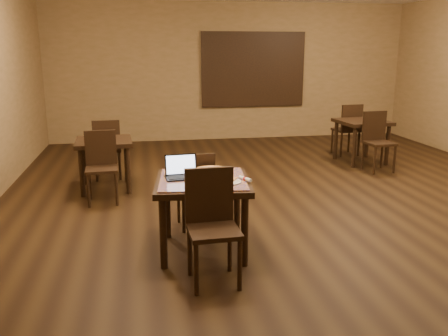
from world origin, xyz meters
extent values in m
plane|color=black|center=(0.00, 0.00, 0.00)|extent=(10.00, 10.00, 0.00)
cube|color=olive|center=(0.00, 5.00, 1.50)|extent=(8.00, 0.02, 3.00)
cube|color=teal|center=(0.50, 4.97, 1.55)|extent=(2.20, 0.04, 1.50)
cube|color=black|center=(0.50, 4.95, 1.55)|extent=(2.34, 0.02, 1.64)
cylinder|color=black|center=(-1.86, -1.40, 0.35)|extent=(0.07, 0.07, 0.71)
cylinder|color=black|center=(-1.78, -0.64, 0.35)|extent=(0.07, 0.07, 0.71)
cylinder|color=black|center=(-1.11, -1.48, 0.35)|extent=(0.07, 0.07, 0.71)
cylinder|color=black|center=(-1.03, -0.72, 0.35)|extent=(0.07, 0.07, 0.71)
cube|color=black|center=(-1.44, -1.06, 0.72)|extent=(1.01, 1.01, 0.06)
cube|color=#1B1BB1|center=(-1.44, -1.06, 0.76)|extent=(0.93, 0.93, 0.02)
cylinder|color=black|center=(-1.62, -1.95, 0.23)|extent=(0.04, 0.04, 0.46)
cylinder|color=black|center=(-1.64, -1.58, 0.23)|extent=(0.04, 0.04, 0.46)
cylinder|color=black|center=(-1.25, -1.94, 0.23)|extent=(0.04, 0.04, 0.46)
cylinder|color=black|center=(-1.27, -1.57, 0.23)|extent=(0.04, 0.04, 0.46)
cube|color=black|center=(-1.44, -1.76, 0.49)|extent=(0.45, 0.45, 0.04)
cube|color=black|center=(-1.45, -1.56, 0.75)|extent=(0.44, 0.06, 0.50)
cylinder|color=black|center=(-1.29, -0.18, 0.21)|extent=(0.04, 0.04, 0.42)
cylinder|color=black|center=(-1.26, -0.51, 0.21)|extent=(0.04, 0.04, 0.42)
cylinder|color=black|center=(-1.62, -0.21, 0.21)|extent=(0.04, 0.04, 0.42)
cylinder|color=black|center=(-1.60, -0.54, 0.21)|extent=(0.04, 0.04, 0.42)
cube|color=black|center=(-1.44, -0.36, 0.43)|extent=(0.42, 0.42, 0.04)
cube|color=black|center=(-1.43, -0.53, 0.68)|extent=(0.39, 0.07, 0.44)
cube|color=black|center=(-1.64, -1.01, 0.77)|extent=(0.34, 0.25, 0.02)
cube|color=black|center=(-1.64, -0.90, 0.88)|extent=(0.32, 0.07, 0.21)
cube|color=#C9DAFF|center=(-1.64, -0.90, 0.88)|extent=(0.29, 0.06, 0.18)
cylinder|color=white|center=(-1.22, -1.24, 0.77)|extent=(0.26, 0.26, 0.01)
cylinder|color=silver|center=(-1.32, -0.82, 0.77)|extent=(0.36, 0.36, 0.01)
cylinder|color=#F5E7A3|center=(-1.32, -0.82, 0.78)|extent=(0.34, 0.34, 0.02)
torus|color=#D28843|center=(-1.32, -0.82, 0.78)|extent=(0.36, 0.36, 0.02)
cube|color=silver|center=(-1.30, -0.84, 0.79)|extent=(0.24, 0.23, 0.01)
cylinder|color=white|center=(-1.04, -1.20, 0.78)|extent=(0.11, 0.16, 0.03)
cylinder|color=#A81714|center=(-1.04, -1.20, 0.78)|extent=(0.05, 0.04, 0.04)
cylinder|color=black|center=(1.58, 1.94, 0.36)|extent=(0.07, 0.07, 0.73)
cylinder|color=black|center=(1.52, 2.59, 0.36)|extent=(0.07, 0.07, 0.73)
cylinder|color=black|center=(2.23, 1.99, 0.36)|extent=(0.07, 0.07, 0.73)
cylinder|color=black|center=(2.17, 2.65, 0.36)|extent=(0.07, 0.07, 0.73)
cube|color=black|center=(1.88, 2.29, 0.74)|extent=(0.89, 0.89, 0.06)
cylinder|color=black|center=(1.71, 1.43, 0.23)|extent=(0.04, 0.04, 0.46)
cylinder|color=black|center=(1.68, 1.79, 0.23)|extent=(0.04, 0.04, 0.46)
cylinder|color=black|center=(2.08, 1.46, 0.23)|extent=(0.04, 0.04, 0.46)
cylinder|color=black|center=(2.04, 1.83, 0.23)|extent=(0.04, 0.04, 0.46)
cube|color=black|center=(1.88, 1.63, 0.48)|extent=(0.47, 0.47, 0.04)
cube|color=black|center=(1.86, 1.82, 0.75)|extent=(0.43, 0.08, 0.49)
cylinder|color=black|center=(2.04, 3.16, 0.23)|extent=(0.04, 0.04, 0.46)
cylinder|color=black|center=(2.08, 2.79, 0.23)|extent=(0.04, 0.04, 0.46)
cylinder|color=black|center=(1.68, 3.12, 0.23)|extent=(0.04, 0.04, 0.46)
cylinder|color=black|center=(1.71, 2.76, 0.23)|extent=(0.04, 0.04, 0.46)
cube|color=black|center=(1.88, 2.96, 0.48)|extent=(0.47, 0.47, 0.04)
cube|color=black|center=(1.89, 2.76, 0.75)|extent=(0.43, 0.08, 0.49)
cylinder|color=black|center=(-2.86, 1.03, 0.35)|extent=(0.07, 0.07, 0.70)
cylinder|color=black|center=(-2.89, 1.66, 0.35)|extent=(0.07, 0.07, 0.70)
cylinder|color=black|center=(-2.23, 1.06, 0.35)|extent=(0.07, 0.07, 0.70)
cylinder|color=black|center=(-2.27, 1.69, 0.35)|extent=(0.07, 0.07, 0.70)
cube|color=black|center=(-2.56, 1.36, 0.71)|extent=(0.83, 0.83, 0.06)
cylinder|color=black|center=(-2.73, 0.54, 0.22)|extent=(0.04, 0.04, 0.44)
cylinder|color=black|center=(-2.75, 0.89, 0.22)|extent=(0.04, 0.04, 0.44)
cylinder|color=black|center=(-2.38, 0.56, 0.22)|extent=(0.04, 0.04, 0.44)
cylinder|color=black|center=(-2.39, 0.91, 0.22)|extent=(0.04, 0.04, 0.44)
cube|color=black|center=(-2.56, 0.72, 0.46)|extent=(0.43, 0.43, 0.04)
cube|color=black|center=(-2.57, 0.91, 0.72)|extent=(0.41, 0.06, 0.47)
cylinder|color=black|center=(-2.39, 2.18, 0.22)|extent=(0.04, 0.04, 0.44)
cylinder|color=black|center=(-2.38, 1.83, 0.22)|extent=(0.04, 0.04, 0.44)
cylinder|color=black|center=(-2.75, 2.16, 0.22)|extent=(0.04, 0.04, 0.44)
cylinder|color=black|center=(-2.73, 1.81, 0.22)|extent=(0.04, 0.04, 0.44)
cube|color=black|center=(-2.56, 2.00, 0.46)|extent=(0.43, 0.43, 0.04)
cube|color=black|center=(-2.55, 1.81, 0.72)|extent=(0.41, 0.06, 0.47)
camera|label=1|loc=(-2.02, -5.54, 2.02)|focal=38.00mm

